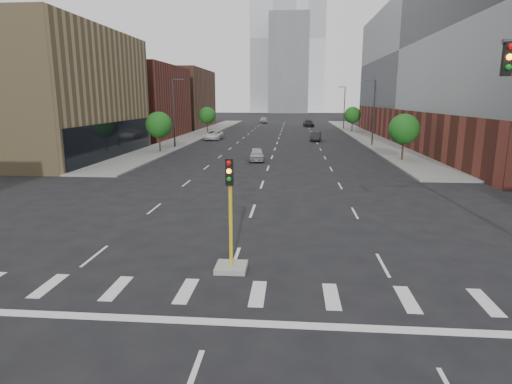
# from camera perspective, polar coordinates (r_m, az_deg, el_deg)

# --- Properties ---
(sidewalk_left_far) EXTENTS (5.00, 92.00, 0.15)m
(sidewalk_left_far) POSITION_cam_1_polar(r_m,az_deg,el_deg) (82.60, -7.31, 7.76)
(sidewalk_left_far) COLOR gray
(sidewalk_left_far) RESTS_ON ground
(sidewalk_right_far) EXTENTS (5.00, 92.00, 0.15)m
(sidewalk_right_far) POSITION_cam_1_polar(r_m,az_deg,el_deg) (81.76, 13.90, 7.46)
(sidewalk_right_far) COLOR gray
(sidewalk_right_far) RESTS_ON ground
(building_left_mid) EXTENTS (20.00, 24.00, 14.00)m
(building_left_mid) POSITION_cam_1_polar(r_m,az_deg,el_deg) (55.23, -28.39, 11.39)
(building_left_mid) COLOR #9A8056
(building_left_mid) RESTS_ON ground
(building_left_far_a) EXTENTS (20.00, 22.00, 12.00)m
(building_left_far_a) POSITION_cam_1_polar(r_m,az_deg,el_deg) (78.39, -17.84, 11.38)
(building_left_far_a) COLOR brown
(building_left_far_a) RESTS_ON ground
(building_left_far_b) EXTENTS (20.00, 24.00, 13.00)m
(building_left_far_b) POSITION_cam_1_polar(r_m,az_deg,el_deg) (102.91, -12.25, 12.06)
(building_left_far_b) COLOR brown
(building_left_far_b) RESTS_ON ground
(building_right_main) EXTENTS (24.00, 70.00, 22.00)m
(building_right_main) POSITION_cam_1_polar(r_m,az_deg,el_deg) (72.00, 28.02, 14.51)
(building_right_main) COLOR brown
(building_right_main) RESTS_ON ground
(tower_left) EXTENTS (22.00, 22.00, 70.00)m
(tower_left) POSITION_cam_1_polar(r_m,az_deg,el_deg) (228.52, 2.37, 19.49)
(tower_left) COLOR #B2B7BC
(tower_left) RESTS_ON ground
(tower_right) EXTENTS (20.00, 20.00, 80.00)m
(tower_right) POSITION_cam_1_polar(r_m,az_deg,el_deg) (268.71, 6.85, 19.42)
(tower_right) COLOR #B2B7BC
(tower_right) RESTS_ON ground
(tower_mid) EXTENTS (18.00, 18.00, 44.00)m
(tower_mid) POSITION_cam_1_polar(r_m,az_deg,el_deg) (207.10, 4.39, 16.60)
(tower_mid) COLOR slate
(tower_mid) RESTS_ON ground
(median_traffic_signal) EXTENTS (1.20, 1.20, 4.40)m
(median_traffic_signal) POSITION_cam_1_polar(r_m,az_deg,el_deg) (16.60, -3.37, -7.25)
(median_traffic_signal) COLOR #999993
(median_traffic_signal) RESTS_ON ground
(streetlight_right_a) EXTENTS (1.60, 0.22, 9.07)m
(streetlight_right_a) POSITION_cam_1_polar(r_m,az_deg,el_deg) (62.53, 15.36, 10.52)
(streetlight_right_a) COLOR #2D2D30
(streetlight_right_a) RESTS_ON ground
(streetlight_right_b) EXTENTS (1.60, 0.22, 9.07)m
(streetlight_right_b) POSITION_cam_1_polar(r_m,az_deg,el_deg) (97.16, 11.65, 11.20)
(streetlight_right_b) COLOR #2D2D30
(streetlight_right_b) RESTS_ON ground
(streetlight_left) EXTENTS (1.60, 0.22, 9.07)m
(streetlight_left) POSITION_cam_1_polar(r_m,az_deg,el_deg) (58.67, -10.86, 10.65)
(streetlight_left) COLOR #2D2D30
(streetlight_left) RESTS_ON ground
(tree_left_near) EXTENTS (3.20, 3.20, 4.85)m
(tree_left_near) POSITION_cam_1_polar(r_m,az_deg,el_deg) (54.11, -12.82, 8.72)
(tree_left_near) COLOR #382619
(tree_left_near) RESTS_ON ground
(tree_left_far) EXTENTS (3.20, 3.20, 4.85)m
(tree_left_far) POSITION_cam_1_polar(r_m,az_deg,el_deg) (83.18, -6.55, 10.11)
(tree_left_far) COLOR #382619
(tree_left_far) RESTS_ON ground
(tree_right_near) EXTENTS (3.20, 3.20, 4.85)m
(tree_right_near) POSITION_cam_1_polar(r_m,az_deg,el_deg) (48.07, 19.14, 7.93)
(tree_right_near) COLOR #382619
(tree_right_near) RESTS_ON ground
(tree_right_far) EXTENTS (3.20, 3.20, 4.85)m
(tree_right_far) POSITION_cam_1_polar(r_m,az_deg,el_deg) (87.36, 12.75, 9.99)
(tree_right_far) COLOR #382619
(tree_right_far) RESTS_ON ground
(car_near_left) EXTENTS (1.93, 4.17, 1.38)m
(car_near_left) POSITION_cam_1_polar(r_m,az_deg,el_deg) (45.98, 0.09, 5.05)
(car_near_left) COLOR #B3B4B8
(car_near_left) RESTS_ON ground
(car_mid_right) EXTENTS (1.96, 4.47, 1.43)m
(car_mid_right) POSITION_cam_1_polar(r_m,az_deg,el_deg) (68.47, 7.99, 7.35)
(car_mid_right) COLOR black
(car_mid_right) RESTS_ON ground
(car_far_left) EXTENTS (2.71, 5.53, 1.51)m
(car_far_left) POSITION_cam_1_polar(r_m,az_deg,el_deg) (70.32, -5.69, 7.58)
(car_far_left) COLOR silver
(car_far_left) RESTS_ON ground
(car_deep_right) EXTENTS (2.62, 5.55, 1.57)m
(car_deep_right) POSITION_cam_1_polar(r_m,az_deg,el_deg) (103.18, 7.02, 9.06)
(car_deep_right) COLOR black
(car_deep_right) RESTS_ON ground
(car_distant) EXTENTS (2.32, 5.16, 1.72)m
(car_distant) POSITION_cam_1_polar(r_m,az_deg,el_deg) (117.19, 1.01, 9.57)
(car_distant) COLOR #A6A6AB
(car_distant) RESTS_ON ground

